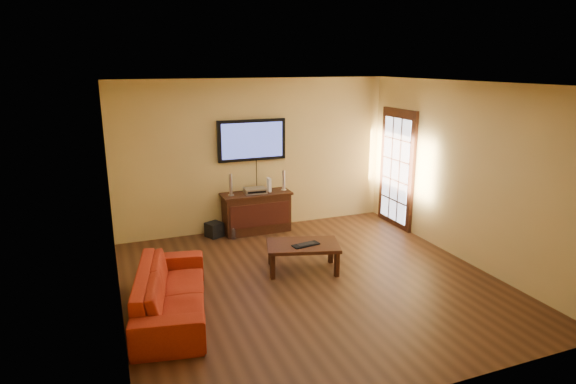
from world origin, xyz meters
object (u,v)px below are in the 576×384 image
television (252,140)px  sofa (171,284)px  bottle (233,234)px  game_console (269,185)px  speaker_left (231,186)px  subwoofer (214,230)px  speaker_right (284,181)px  av_receiver (255,190)px  keyboard (306,245)px  coffee_table (303,247)px  media_console (257,212)px

television → sofa: 3.45m
bottle → game_console: bearing=19.9°
speaker_left → sofa: bearing=-119.9°
game_console → speaker_left: bearing=-171.8°
subwoofer → bottle: 0.38m
speaker_left → speaker_right: (0.98, 0.01, -0.01)m
av_receiver → bottle: size_ratio=1.84×
speaker_left → av_receiver: size_ratio=1.01×
television → sofa: (-1.85, -2.63, -1.25)m
av_receiver → game_console: bearing=7.6°
speaker_left → av_receiver: speaker_left is taller
speaker_left → speaker_right: 0.98m
subwoofer → keyboard: bearing=-89.2°
television → speaker_right: television is taller
coffee_table → bottle: bearing=110.7°
speaker_right → keyboard: 2.03m
media_console → keyboard: size_ratio=2.95×
media_console → subwoofer: media_console is taller
television → coffee_table: bearing=-86.9°
bottle → keyboard: keyboard is taller
keyboard → bottle: bearing=110.5°
speaker_left → subwoofer: size_ratio=1.51×
media_console → subwoofer: (-0.77, 0.02, -0.24)m
av_receiver → game_console: (0.27, 0.02, 0.08)m
sofa → speaker_left: size_ratio=5.19×
speaker_right → media_console: bearing=-179.0°
speaker_right → bottle: (-1.02, -0.25, -0.79)m
media_console → television: (0.00, 0.20, 1.27)m
media_console → bottle: size_ratio=5.99×
television → keyboard: size_ratio=2.93×
subwoofer → bottle: bearing=-67.9°
bottle → subwoofer: bearing=136.2°
av_receiver → game_console: game_console is taller
speaker_left → game_console: speaker_left is taller
speaker_left → media_console: bearing=0.7°
television → game_console: (0.25, -0.16, -0.79)m
av_receiver → media_console: bearing=-42.9°
av_receiver → speaker_left: bearing=-173.7°
television → av_receiver: bearing=-94.3°
speaker_left → bottle: speaker_left is taller
game_console → coffee_table: bearing=-89.2°
television → av_receiver: (-0.01, -0.18, -0.87)m
game_console → keyboard: 2.00m
game_console → subwoofer: size_ratio=0.94×
subwoofer → bottle: size_ratio=1.23×
television → sofa: size_ratio=0.62×
television → sofa: television is taller
speaker_right → av_receiver: bearing=179.5°
sofa → bottle: 2.60m
television → game_console: size_ratio=5.14×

